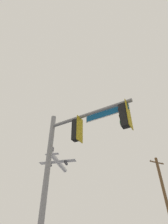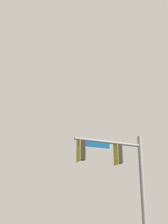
% 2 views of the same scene
% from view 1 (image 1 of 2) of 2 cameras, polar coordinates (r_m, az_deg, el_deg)
% --- Properties ---
extents(signal_pole_near, '(4.48, 1.11, 6.65)m').
position_cam_1_polar(signal_pole_near, '(8.13, -3.59, -11.40)').
color(signal_pole_near, gray).
rests_on(signal_pole_near, ground_plane).
extents(utility_pole, '(1.00, 2.27, 9.53)m').
position_cam_1_polar(utility_pole, '(24.20, 25.03, -23.85)').
color(utility_pole, brown).
rests_on(utility_pole, ground_plane).
extents(airplane, '(29.34, 31.66, 11.28)m').
position_cam_1_polar(airplane, '(147.63, -8.37, -15.98)').
color(airplane, silver).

